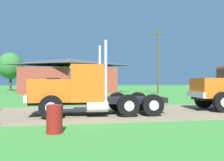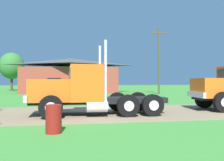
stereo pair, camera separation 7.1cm
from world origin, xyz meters
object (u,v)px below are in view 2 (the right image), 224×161
steel_barrel (54,119)px  shed_building (71,76)px  utility_pole_near (159,59)px  truck_foreground_white (82,91)px

steel_barrel → shed_building: 28.72m
steel_barrel → utility_pole_near: (12.56, 23.63, 4.35)m
truck_foreground_white → steel_barrel: truck_foreground_white is taller
shed_building → steel_barrel: bearing=-90.8°
steel_barrel → shed_building: bearing=89.2°
steel_barrel → utility_pole_near: 27.11m
steel_barrel → utility_pole_near: size_ratio=0.10×
shed_building → utility_pole_near: bearing=-22.4°
truck_foreground_white → shed_building: (-0.70, 24.40, 1.30)m
steel_barrel → shed_building: (0.39, 28.64, 2.05)m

